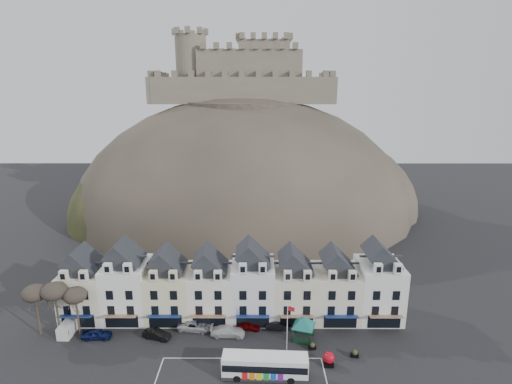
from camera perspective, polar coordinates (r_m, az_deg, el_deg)
ground at (r=56.46m, az=-4.42°, el=-25.70°), size 300.00×300.00×0.00m
coach_bay_markings at (r=57.31m, az=-2.11°, el=-24.93°), size 22.00×7.50×0.01m
townhouse_terrace at (r=66.67m, az=-3.30°, el=-13.22°), size 54.40×9.35×11.80m
castle_hill at (r=117.54m, az=-1.23°, el=-3.23°), size 100.00×76.00×68.00m
castle at (r=118.74m, az=-1.63°, el=16.60°), size 50.20×22.20×22.00m
tree_left_far at (r=69.35m, az=-29.08°, el=-12.57°), size 3.61×3.61×8.24m
tree_left_mid at (r=67.83m, az=-26.85°, el=-12.57°), size 3.78×3.78×8.64m
tree_left_near at (r=66.86m, az=-24.42°, el=-13.34°), size 3.43×3.43×7.84m
bus at (r=56.33m, az=1.29°, el=-23.47°), size 11.23×3.16×3.14m
bus_shelter at (r=62.37m, az=6.83°, el=-17.87°), size 5.91×5.91×3.93m
red_buoy at (r=59.31m, az=10.35°, el=-22.38°), size 1.59×1.59×1.96m
flagpole at (r=59.12m, az=4.57°, el=-18.43°), size 0.99×0.50×7.47m
white_van at (r=70.52m, az=-25.20°, el=-17.13°), size 1.90×4.18×1.89m
planter_west at (r=62.02m, az=8.04°, el=-20.98°), size 1.12×0.75×1.03m
planter_east at (r=61.67m, az=13.91°, el=-21.50°), size 1.19×0.78×1.12m
car_navy at (r=67.79m, az=-21.80°, el=-18.31°), size 4.47×1.90×1.51m
car_black at (r=65.18m, az=-14.02°, el=-19.12°), size 4.48×2.64×1.40m
car_silver at (r=65.96m, az=-8.72°, el=-18.33°), size 5.43×2.97×1.47m
car_white at (r=64.15m, az=-4.07°, el=-19.22°), size 5.32×2.37×1.52m
car_maroon at (r=65.41m, az=-1.09°, el=-18.57°), size 3.84×1.94×1.25m
car_charcoal at (r=65.61m, az=3.25°, el=-18.45°), size 4.06×1.73×1.30m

